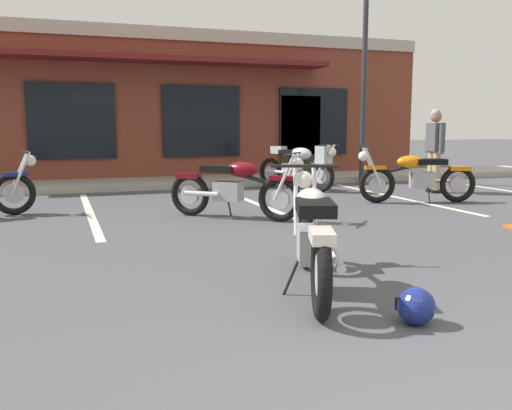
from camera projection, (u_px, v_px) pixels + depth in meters
name	position (u px, v px, depth m)	size (l,w,h in m)	color
ground_plane	(259.00, 263.00, 5.54)	(80.00, 80.00, 0.00)	#47474C
sidewalk_kerb	(145.00, 183.00, 12.56)	(22.00, 1.80, 0.14)	#A8A59E
brick_storefront_building	(125.00, 109.00, 15.65)	(14.92, 6.56, 3.62)	brown
painted_stall_lines	(178.00, 208.00, 9.21)	(14.08, 4.80, 0.01)	silver
motorcycle_foreground_classic	(312.00, 234.00, 4.60)	(1.03, 2.02, 0.98)	black
motorcycle_silver_naked	(416.00, 176.00, 9.82)	(2.06, 0.92, 0.98)	black
motorcycle_blue_standard	(235.00, 187.00, 8.11)	(1.70, 1.60, 0.98)	black
motorcycle_green_cafe_racer	(299.00, 165.00, 11.81)	(1.18, 1.96, 0.98)	black
person_by_back_row	(435.00, 145.00, 11.22)	(0.31, 0.61, 1.68)	black
helmet_on_pavement	(416.00, 306.00, 3.81)	(0.26, 0.26, 0.26)	navy
parking_lot_lamp_post	(368.00, 34.00, 12.57)	(0.24, 0.76, 5.29)	#2D2D33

